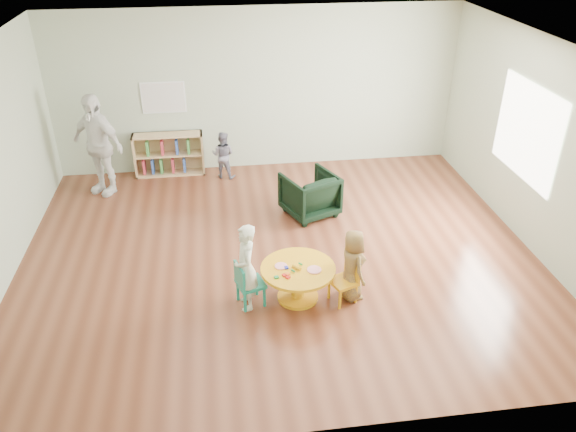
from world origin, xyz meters
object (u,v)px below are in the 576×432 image
at_px(kid_chair_left, 247,283).
at_px(armchair, 310,194).
at_px(child_left, 246,268).
at_px(toddler, 223,155).
at_px(kid_chair_right, 346,279).
at_px(child_right, 352,265).
at_px(bookshelf, 168,154).
at_px(activity_table, 298,277).
at_px(adult_caretaker, 98,145).

height_order(kid_chair_left, armchair, armchair).
distance_m(child_left, toddler, 3.65).
distance_m(kid_chair_left, child_left, 0.24).
distance_m(kid_chair_right, armchair, 2.17).
bearing_deg(armchair, toddler, -73.30).
height_order(child_right, toddler, child_right).
height_order(kid_chair_right, toddler, toddler).
bearing_deg(armchair, child_left, 39.06).
relative_size(kid_chair_left, bookshelf, 0.48).
xyz_separation_m(kid_chair_right, toddler, (-1.34, 3.69, 0.12)).
distance_m(activity_table, armchair, 2.13).
height_order(armchair, toddler, toddler).
relative_size(bookshelf, toddler, 1.44).
relative_size(bookshelf, child_right, 1.29).
bearing_deg(adult_caretaker, bookshelf, 63.65).
xyz_separation_m(kid_chair_left, kid_chair_right, (1.19, -0.07, -0.01)).
relative_size(activity_table, kid_chair_left, 1.56).
relative_size(bookshelf, armchair, 1.61).
xyz_separation_m(bookshelf, toddler, (0.95, -0.28, 0.05)).
xyz_separation_m(toddler, adult_caretaker, (-2.00, -0.30, 0.42)).
height_order(kid_chair_right, child_right, child_right).
height_order(kid_chair_right, child_left, child_left).
relative_size(toddler, adult_caretaker, 0.49).
relative_size(activity_table, toddler, 1.09).
xyz_separation_m(kid_chair_right, bookshelf, (-2.29, 3.97, 0.07)).
relative_size(activity_table, adult_caretaker, 0.54).
xyz_separation_m(armchair, adult_caretaker, (-3.26, 1.22, 0.50)).
bearing_deg(toddler, bookshelf, 4.10).
height_order(kid_chair_right, armchair, armchair).
relative_size(kid_chair_right, child_right, 0.59).
height_order(kid_chair_left, toddler, toddler).
bearing_deg(kid_chair_left, child_left, -33.94).
bearing_deg(adult_caretaker, kid_chair_right, -10.79).
bearing_deg(kid_chair_right, armchair, -20.26).
bearing_deg(toddler, armchair, 150.44).
relative_size(kid_chair_right, adult_caretaker, 0.33).
xyz_separation_m(activity_table, child_right, (0.65, -0.05, 0.15)).
distance_m(kid_chair_right, child_left, 1.22).
distance_m(armchair, child_right, 2.13).
height_order(bookshelf, armchair, bookshelf).
distance_m(activity_table, kid_chair_right, 0.58).
height_order(bookshelf, child_right, child_right).
distance_m(kid_chair_left, bookshelf, 4.06).
distance_m(activity_table, adult_caretaker, 4.33).
bearing_deg(activity_table, armchair, 76.48).
xyz_separation_m(bookshelf, armchair, (2.22, -1.80, -0.03)).
xyz_separation_m(activity_table, kid_chair_left, (-0.62, -0.03, -0.00)).
distance_m(kid_chair_right, bookshelf, 4.59).
relative_size(bookshelf, adult_caretaker, 0.71).
bearing_deg(toddler, child_left, 112.92).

